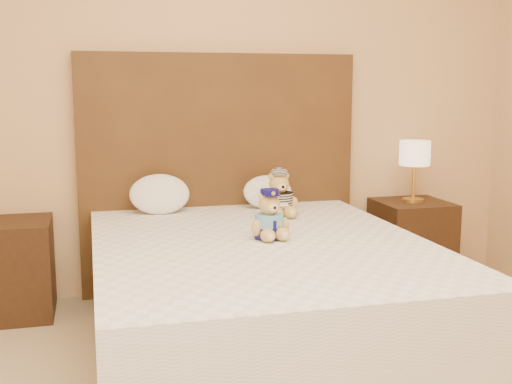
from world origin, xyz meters
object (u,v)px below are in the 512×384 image
bed (261,295)px  pillow_right (268,190)px  nightstand_left (12,269)px  lamp (415,156)px  pillow_left (160,192)px  teddy_prisoner (279,194)px  nightstand_right (411,242)px  teddy_police (269,214)px

bed → pillow_right: pillow_right is taller
nightstand_left → lamp: bearing=0.0°
pillow_left → nightstand_left: bearing=-178.0°
nightstand_left → pillow_left: (0.85, 0.03, 0.40)m
lamp → pillow_right: size_ratio=1.29×
nightstand_left → pillow_right: bearing=1.1°
teddy_prisoner → pillow_right: bearing=85.6°
teddy_prisoner → pillow_right: (0.01, 0.28, -0.02)m
nightstand_left → teddy_prisoner: size_ratio=2.09×
nightstand_left → pillow_left: 0.94m
nightstand_right → teddy_prisoner: bearing=-165.9°
nightstand_left → lamp: (2.50, 0.00, 0.57)m
nightstand_left → nightstand_right: size_ratio=1.00×
nightstand_right → pillow_right: size_ratio=1.77×
nightstand_right → pillow_right: bearing=178.3°
nightstand_left → lamp: 2.56m
nightstand_right → pillow_left: size_ratio=1.54×
nightstand_left → nightstand_right: (2.50, 0.00, 0.00)m
bed → teddy_police: teddy_police is taller
lamp → bed: bearing=-147.4°
bed → teddy_police: bearing=34.4°
teddy_police → pillow_right: teddy_police is taller
lamp → pillow_left: 1.66m
pillow_left → teddy_police: bearing=-60.2°
teddy_police → teddy_prisoner: teddy_prisoner is taller
teddy_prisoner → teddy_police: bearing=-113.7°
nightstand_right → pillow_left: (-1.65, 0.03, 0.40)m
lamp → pillow_left: lamp is taller
bed → lamp: bearing=32.6°
bed → nightstand_right: (1.25, 0.80, -0.00)m
teddy_prisoner → pillow_left: size_ratio=0.74×
pillow_right → teddy_prisoner: bearing=-92.2°
nightstand_left → pillow_right: (1.52, 0.03, 0.38)m
teddy_police → pillow_left: bearing=111.8°
bed → nightstand_left: bearing=147.4°
nightstand_left → teddy_prisoner: bearing=-9.4°
teddy_police → teddy_prisoner: bearing=60.5°
nightstand_left → teddy_police: bearing=-30.4°
pillow_left → pillow_right: size_ratio=1.15×
pillow_left → pillow_right: pillow_left is taller
teddy_prisoner → pillow_left: (-0.66, 0.28, -0.01)m
nightstand_right → lamp: size_ratio=1.38×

